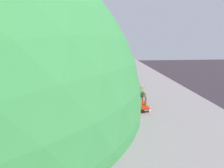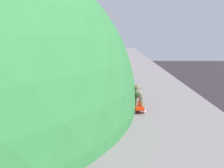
# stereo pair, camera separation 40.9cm
# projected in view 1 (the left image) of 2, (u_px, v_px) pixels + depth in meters

# --- Properties ---
(toy_skateboard) EXTENTS (0.18, 0.45, 0.09)m
(toy_skateboard) POSITION_uv_depth(u_px,v_px,m) (142.00, 105.00, 3.56)
(toy_skateboard) COLOR red
(toy_skateboard) RESTS_ON overpass_deck
(small_dog) EXTENTS (0.14, 0.37, 0.30)m
(small_dog) POSITION_uv_depth(u_px,v_px,m) (142.00, 92.00, 3.57)
(small_dog) COLOR #78705D
(small_dog) RESTS_ON toy_skateboard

